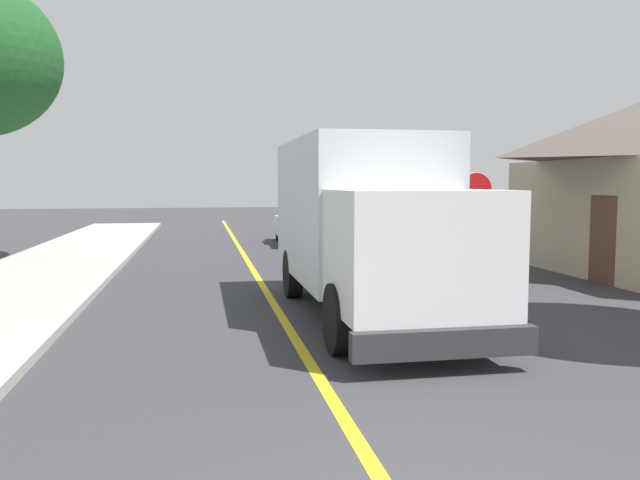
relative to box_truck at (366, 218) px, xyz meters
The scene contains 5 objects.
centre_line_yellow 2.90m from the box_truck, 131.81° to the left, with size 0.16×56.00×0.01m, color gold.
box_truck is the anchor object (origin of this frame).
parked_car_near 7.40m from the box_truck, 82.20° to the left, with size 1.82×4.41×1.67m.
parked_car_mid 13.68m from the box_truck, 85.88° to the left, with size 1.95×4.46×1.67m.
stop_sign 4.52m from the box_truck, 40.40° to the left, with size 0.80×0.10×2.65m.
Camera 1 is at (-1.40, -2.88, 2.40)m, focal length 35.89 mm.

